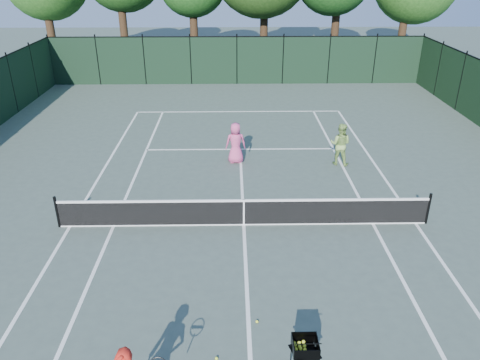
{
  "coord_description": "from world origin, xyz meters",
  "views": [
    {
      "loc": [
        -0.35,
        -12.72,
        7.72
      ],
      "look_at": [
        -0.1,
        1.0,
        1.1
      ],
      "focal_mm": 35.0,
      "sensor_mm": 36.0,
      "label": 1
    }
  ],
  "objects_px": {
    "player_green": "(340,144)",
    "ball_hopper": "(305,347)",
    "loose_ball_midcourt": "(257,322)",
    "loose_ball_near_cart": "(216,358)",
    "player_pink": "(236,143)"
  },
  "relations": [
    {
      "from": "ball_hopper",
      "to": "loose_ball_near_cart",
      "type": "relative_size",
      "value": 14.24
    },
    {
      "from": "loose_ball_near_cart",
      "to": "loose_ball_midcourt",
      "type": "bearing_deg",
      "value": 49.92
    },
    {
      "from": "player_pink",
      "to": "ball_hopper",
      "type": "distance_m",
      "value": 11.0
    },
    {
      "from": "ball_hopper",
      "to": "loose_ball_near_cart",
      "type": "height_order",
      "value": "ball_hopper"
    },
    {
      "from": "player_green",
      "to": "loose_ball_near_cart",
      "type": "height_order",
      "value": "player_green"
    },
    {
      "from": "loose_ball_midcourt",
      "to": "ball_hopper",
      "type": "bearing_deg",
      "value": -61.45
    },
    {
      "from": "player_green",
      "to": "ball_hopper",
      "type": "height_order",
      "value": "player_green"
    },
    {
      "from": "loose_ball_near_cart",
      "to": "loose_ball_midcourt",
      "type": "distance_m",
      "value": 1.42
    },
    {
      "from": "ball_hopper",
      "to": "loose_ball_near_cart",
      "type": "distance_m",
      "value": 1.99
    },
    {
      "from": "player_pink",
      "to": "ball_hopper",
      "type": "height_order",
      "value": "player_pink"
    },
    {
      "from": "player_green",
      "to": "ball_hopper",
      "type": "bearing_deg",
      "value": 96.26
    },
    {
      "from": "ball_hopper",
      "to": "loose_ball_near_cart",
      "type": "xyz_separation_m",
      "value": [
        -1.76,
        0.48,
        -0.78
      ]
    },
    {
      "from": "player_pink",
      "to": "loose_ball_near_cart",
      "type": "xyz_separation_m",
      "value": [
        -0.51,
        -10.45,
        -0.81
      ]
    },
    {
      "from": "player_pink",
      "to": "player_green",
      "type": "xyz_separation_m",
      "value": [
        4.2,
        -0.25,
        0.02
      ]
    },
    {
      "from": "player_green",
      "to": "loose_ball_near_cart",
      "type": "distance_m",
      "value": 11.26
    }
  ]
}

